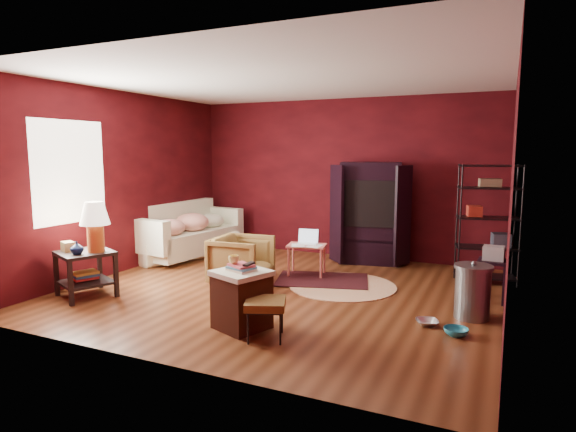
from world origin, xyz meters
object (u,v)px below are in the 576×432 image
tv_armoire (370,211)px  side_table (90,240)px  armchair (242,258)px  wire_shelving (489,219)px  sofa (185,236)px  hamper (242,298)px  laptop_desk (307,248)px

tv_armoire → side_table: bearing=-140.4°
armchair → wire_shelving: wire_shelving is taller
sofa → armchair: size_ratio=2.51×
hamper → armchair: bearing=120.1°
wire_shelving → armchair: bearing=-166.3°
side_table → armchair: bearing=41.1°
laptop_desk → sofa: bearing=160.7°
laptop_desk → tv_armoire: tv_armoire is taller
side_table → hamper: (2.34, -0.17, -0.42)m
side_table → hamper: bearing=-4.2°
sofa → laptop_desk: bearing=-77.1°
laptop_desk → hamper: bearing=-96.5°
sofa → hamper: 3.78m
armchair → tv_armoire: size_ratio=0.45×
sofa → hamper: size_ratio=2.67×
armchair → side_table: bearing=126.6°
side_table → wire_shelving: (4.62, 2.85, 0.18)m
sofa → side_table: side_table is taller
sofa → laptop_desk: (2.50, -0.34, 0.06)m
armchair → sofa: bearing=53.1°
hamper → tv_armoire: (0.43, 3.55, 0.56)m
armchair → side_table: side_table is taller
sofa → tv_armoire: size_ratio=1.13×
sofa → wire_shelving: size_ratio=1.13×
sofa → hamper: sofa is taller
armchair → tv_armoire: bearing=-36.0°
sofa → armchair: 2.20m
armchair → hamper: armchair is taller
sofa → hamper: bearing=-113.7°
side_table → laptop_desk: size_ratio=1.78×
wire_shelving → side_table: bearing=-161.0°
sofa → laptop_desk: sofa is taller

